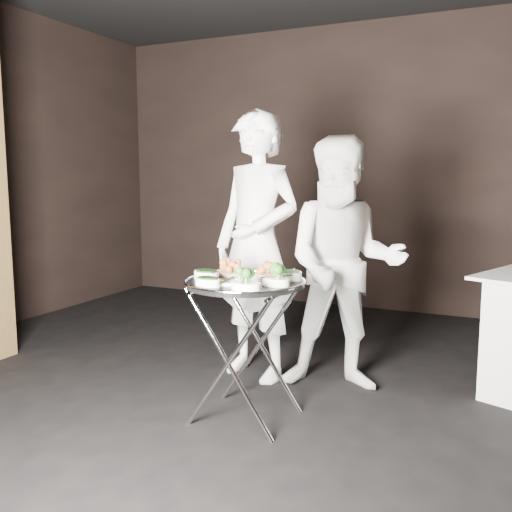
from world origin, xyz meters
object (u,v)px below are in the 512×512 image
at_px(waiter_left, 257,246).
at_px(waiter_right, 344,265).
at_px(serving_tray, 245,282).
at_px(tray_stand, 245,344).

bearing_deg(waiter_left, waiter_right, 17.04).
bearing_deg(waiter_right, serving_tray, -132.87).
bearing_deg(serving_tray, tray_stand, -93.58).
distance_m(serving_tray, waiter_right, 0.82).
xyz_separation_m(serving_tray, waiter_left, (-0.25, 0.70, 0.12)).
relative_size(tray_stand, waiter_right, 0.48).
bearing_deg(serving_tray, waiter_right, 62.96).
distance_m(waiter_left, waiter_right, 0.63).
height_order(serving_tray, waiter_right, waiter_right).
relative_size(tray_stand, waiter_left, 0.43).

